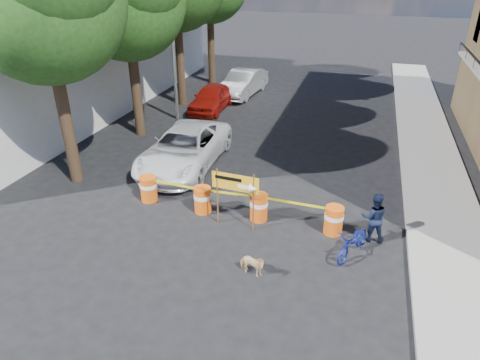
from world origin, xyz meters
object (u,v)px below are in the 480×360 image
Objects in this scene: sedan_silver at (243,83)px; barrel_far_left at (149,188)px; bicycle at (355,230)px; suv_white at (185,148)px; dog at (252,265)px; pedestrian at (374,217)px; detour_sign at (241,188)px; sedan_red at (212,98)px; barrel_far_right at (334,220)px; barrel_mid_right at (259,207)px; barrel_mid_left at (203,199)px.

barrel_far_left is at bearing -81.39° from sedan_silver.
bicycle reaches higher than barrel_far_left.
dog is at bearing -54.15° from suv_white.
bicycle is at bearing -56.35° from sedan_silver.
sedan_silver is (-7.91, 13.53, -0.01)m from pedestrian.
detour_sign reaches higher than pedestrian.
suv_white is at bearing 88.13° from barrel_far_left.
bicycle is 0.31× the size of suv_white.
sedan_red is at bearing -57.91° from pedestrian.
barrel_far_left is 3.72m from detour_sign.
barrel_far_right is at bearing -56.83° from sedan_silver.
pedestrian reaches higher than barrel_mid_right.
suv_white is at bearing 141.69° from barrel_mid_right.
dog is at bearing -65.62° from sedan_red.
barrel_far_left is at bearing -82.26° from sedan_red.
suv_white is (-3.43, 3.65, -0.64)m from detour_sign.
sedan_red is (-8.76, 10.25, -0.08)m from pedestrian.
barrel_far_right is 6.95m from suv_white.
bicycle reaches higher than dog.
barrel_mid_left is 0.53× the size of bicycle.
barrel_far_left is at bearing 175.34° from barrel_mid_left.
detour_sign reaches higher than dog.
sedan_silver is (-4.43, 13.41, 0.29)m from barrel_mid_right.
bicycle is 2.21× the size of dog.
bicycle is (-0.49, -0.94, 0.07)m from pedestrian.
suv_white is (0.10, 2.94, 0.29)m from barrel_far_left.
dog is 0.16× the size of sedan_silver.
suv_white reaches higher than barrel_far_right.
pedestrian is (3.89, 0.49, -0.63)m from detour_sign.
sedan_silver is (-4.93, 16.11, 0.44)m from dog.
barrel_mid_left is 0.16× the size of suv_white.
bicycle is 16.27m from sedan_silver.
detour_sign is 1.14× the size of bicycle.
pedestrian is at bearing -53.18° from sedan_silver.
sedan_red is (-1.34, 10.04, 0.22)m from barrel_far_left.
suv_white reaches higher than barrel_mid_right.
pedestrian reaches higher than dog.
suv_white is at bearing 49.04° from dog.
barrel_far_right is 1.22m from bicycle.
detour_sign reaches higher than barrel_far_left.
detour_sign is at bearing -67.51° from sedan_silver.
pedestrian is at bearing -1.49° from barrel_far_right.
dog is 0.14× the size of suv_white.
barrel_far_left reaches higher than dog.
detour_sign is 0.42× the size of sedan_silver.
barrel_mid_right is 1.19m from detour_sign.
dog is at bearing -66.49° from sedan_silver.
barrel_far_right is 15.11m from sedan_silver.
barrel_mid_left and barrel_mid_right have the same top height.
sedan_red reaches higher than dog.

